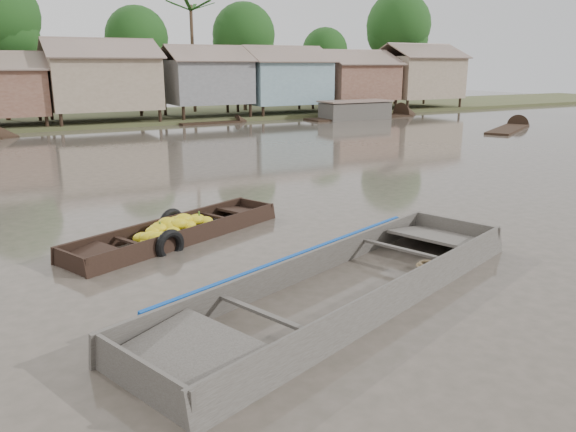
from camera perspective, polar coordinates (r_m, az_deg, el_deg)
name	(u,v)px	position (r m, az deg, el deg)	size (l,w,h in m)	color
ground	(288,281)	(10.29, -0.03, -6.61)	(120.00, 120.00, 0.00)	#464136
riverbank	(103,75)	(40.98, -18.29, 13.43)	(120.00, 12.47, 10.22)	#384723
banana_boat	(175,233)	(12.86, -11.39, -1.69)	(5.49, 3.33, 0.77)	black
viewer_boat	(345,291)	(9.69, 5.77, -7.62)	(8.52, 4.80, 0.67)	#3B3732
distant_boats	(292,120)	(37.36, 0.39, 9.69)	(47.39, 14.92, 1.38)	black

